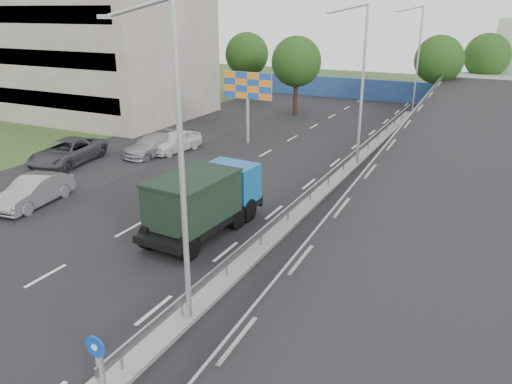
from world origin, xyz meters
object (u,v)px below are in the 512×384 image
Objects in this scene: parked_car_b at (34,191)px; parked_car_c at (67,152)px; lamp_post_far at (417,54)px; parked_car_d at (153,145)px; sign_bollard at (99,362)px; lamp_post_mid at (360,78)px; dump_truck at (204,199)px; billboard at (248,90)px; lamp_post_near at (176,155)px; parked_car_e at (175,141)px.

parked_car_c is (-4.21, 6.37, 0.05)m from parked_car_b.
lamp_post_far is at bearing 49.53° from parked_car_c.
parked_car_c reaches higher than parked_car_d.
lamp_post_mid reaches higher than sign_bollard.
lamp_post_mid is at bearing 40.35° from parked_car_b.
lamp_post_far is (0.11, 43.83, 4.77)m from sign_bollard.
dump_truck is 14.28m from parked_car_d.
parked_car_b is at bearing -131.93° from lamp_post_mid.
lamp_post_far is 28.07m from parked_car_d.
dump_truck reaches higher than parked_car_c.
sign_bollard is at bearing -69.61° from dump_truck.
parked_car_c is (-14.24, 5.18, -0.84)m from dump_truck.
billboard is 1.11× the size of parked_car_d.
billboard is at bearing 114.16° from dump_truck.
sign_bollard is 44.08m from lamp_post_far.
lamp_post_far is 1.83× the size of billboard.
parked_car_c is at bearing 146.39° from lamp_post_near.
sign_bollard is 0.30× the size of billboard.
billboard is (-9.00, 25.83, 3.15)m from sign_bollard.
sign_bollard is at bearing -49.36° from parked_car_d.
parked_car_c is at bearing -154.34° from lamp_post_mid.
dump_truck is 14.68m from parked_car_e.
lamp_post_far is at bearing 61.40° from parked_car_b.
billboard is 6.77m from parked_car_e.
parked_car_d is at bearing -127.90° from billboard.
sign_bollard is 27.53m from billboard.
parked_car_b is at bearing -169.75° from dump_truck.
dump_truck reaches higher than parked_car_e.
lamp_post_near is 2.23× the size of parked_car_e.
sign_bollard is at bearing -90.26° from lamp_post_mid.
parked_car_b is at bearing -82.96° from parked_car_e.
lamp_post_mid reaches higher than parked_car_e.
lamp_post_near is at bearing -29.30° from parked_car_b.
billboard is 13.75m from parked_car_c.
lamp_post_near is 22.28m from parked_car_e.
lamp_post_far is 2.12× the size of parked_car_b.
dump_truck is (5.88, -15.57, -2.52)m from billboard.
billboard is at bearing 58.32° from parked_car_d.
parked_car_c is 1.33× the size of parked_car_e.
billboard is (-9.11, 2.00, -1.62)m from lamp_post_mid.
billboard is 1.15× the size of parked_car_b.
lamp_post_far reaches higher than parked_car_e.
lamp_post_near is 1.44× the size of dump_truck.
sign_bollard is 15.97m from parked_car_b.
lamp_post_near is 2.12× the size of parked_car_b.
sign_bollard is 0.24× the size of dump_truck.
lamp_post_mid is at bearing 80.08° from dump_truck.
billboard is 0.92× the size of parked_car_c.
parked_car_d is at bearing -119.84° from lamp_post_far.
lamp_post_far is 2.23× the size of parked_car_e.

